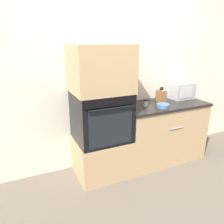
% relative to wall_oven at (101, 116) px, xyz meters
% --- Properties ---
extents(ground_plane, '(12.00, 12.00, 0.00)m').
position_rel_wall_oven_xyz_m(ground_plane, '(0.34, -0.30, -0.82)').
color(ground_plane, '#6B6056').
extents(wall_back, '(8.00, 0.05, 2.50)m').
position_rel_wall_oven_xyz_m(wall_back, '(0.34, 0.33, 0.43)').
color(wall_back, silver).
rests_on(wall_back, ground_plane).
extents(oven_cabinet_base, '(0.69, 0.60, 0.51)m').
position_rel_wall_oven_xyz_m(oven_cabinet_base, '(0.00, 0.00, -0.57)').
color(oven_cabinet_base, tan).
rests_on(oven_cabinet_base, ground_plane).
extents(wall_oven, '(0.66, 0.64, 0.62)m').
position_rel_wall_oven_xyz_m(wall_oven, '(0.00, 0.00, 0.00)').
color(wall_oven, black).
rests_on(wall_oven, oven_cabinet_base).
extents(oven_cabinet_upper, '(0.69, 0.60, 0.56)m').
position_rel_wall_oven_xyz_m(oven_cabinet_upper, '(0.00, 0.00, 0.59)').
color(oven_cabinet_upper, tan).
rests_on(oven_cabinet_upper, wall_oven).
extents(counter_unit, '(1.26, 0.63, 0.88)m').
position_rel_wall_oven_xyz_m(counter_unit, '(0.96, 0.00, -0.38)').
color(counter_unit, tan).
rests_on(counter_unit, ground_plane).
extents(microwave, '(0.35, 0.30, 0.24)m').
position_rel_wall_oven_xyz_m(microwave, '(1.38, 0.14, 0.17)').
color(microwave, '#B2B5BA').
rests_on(microwave, counter_unit).
extents(knife_block, '(0.09, 0.15, 0.22)m').
position_rel_wall_oven_xyz_m(knife_block, '(0.97, 0.07, 0.14)').
color(knife_block, olive).
rests_on(knife_block, counter_unit).
extents(bowl, '(0.17, 0.17, 0.05)m').
position_rel_wall_oven_xyz_m(bowl, '(0.83, -0.16, 0.08)').
color(bowl, '#517599').
rests_on(bowl, counter_unit).
extents(condiment_jar_near, '(0.06, 0.06, 0.10)m').
position_rel_wall_oven_xyz_m(condiment_jar_near, '(0.65, -0.02, 0.10)').
color(condiment_jar_near, silver).
rests_on(condiment_jar_near, counter_unit).
extents(condiment_jar_mid, '(0.05, 0.05, 0.09)m').
position_rel_wall_oven_xyz_m(condiment_jar_mid, '(1.03, 0.25, 0.10)').
color(condiment_jar_mid, silver).
rests_on(condiment_jar_mid, counter_unit).
extents(condiment_jar_far, '(0.05, 0.05, 0.07)m').
position_rel_wall_oven_xyz_m(condiment_jar_far, '(0.53, 0.24, 0.09)').
color(condiment_jar_far, silver).
rests_on(condiment_jar_far, counter_unit).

